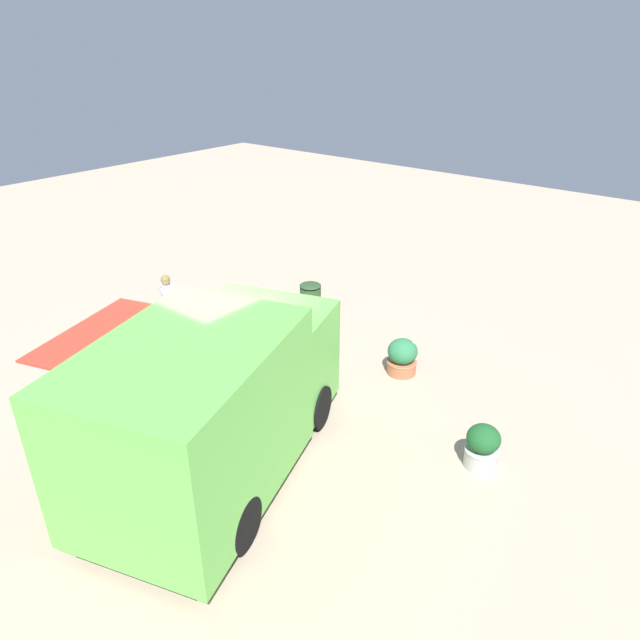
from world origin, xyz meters
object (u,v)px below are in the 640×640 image
object	(u,v)px
planter_flowering_near	(402,357)
trash_bin	(311,304)
food_truck	(214,405)
planter_flowering_far	(482,446)
person_customer	(168,297)

from	to	relation	value
planter_flowering_near	trash_bin	world-z (taller)	trash_bin
food_truck	trash_bin	xyz separation A→B (m)	(-4.67, -2.07, -0.67)
planter_flowering_far	food_truck	bearing A→B (deg)	-50.03
planter_flowering_far	person_customer	bearing A→B (deg)	-93.63
planter_flowering_far	trash_bin	distance (m)	5.55
person_customer	planter_flowering_far	xyz separation A→B (m)	(0.52, 8.25, 0.01)
trash_bin	planter_flowering_far	bearing A→B (deg)	67.68
food_truck	trash_bin	distance (m)	5.16
planter_flowering_near	trash_bin	size ratio (longest dim) A/B	0.73
food_truck	trash_bin	world-z (taller)	food_truck
person_customer	trash_bin	world-z (taller)	trash_bin
person_customer	trash_bin	distance (m)	3.50
person_customer	planter_flowering_far	size ratio (longest dim) A/B	1.22
food_truck	planter_flowering_far	size ratio (longest dim) A/B	6.99
person_customer	planter_flowering_near	distance (m)	5.96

